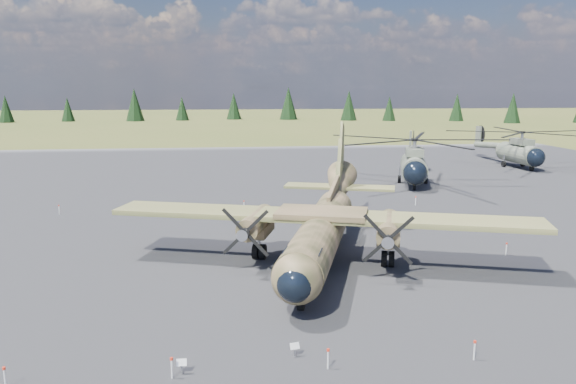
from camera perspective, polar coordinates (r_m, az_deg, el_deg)
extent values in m
plane|color=brown|center=(35.25, -3.35, -7.37)|extent=(500.00, 500.00, 0.00)
cube|color=#57575B|center=(44.86, -4.15, -3.45)|extent=(120.00, 120.00, 0.04)
cylinder|color=#34351D|center=(34.17, 3.33, -4.33)|extent=(7.38, 16.24, 2.53)
sphere|color=#34351D|center=(26.49, 0.95, -8.78)|extent=(3.12, 3.12, 2.48)
sphere|color=black|center=(26.04, 0.76, -9.23)|extent=(2.29, 2.29, 1.82)
cube|color=black|center=(27.63, 1.48, -6.48)|extent=(2.16, 1.93, 0.50)
cone|color=#34351D|center=(44.30, 5.18, 0.36)|extent=(4.26, 6.67, 3.80)
cube|color=#929497|center=(35.31, 3.50, -5.58)|extent=(3.29, 5.68, 0.45)
cube|color=#2E371C|center=(34.35, 3.44, -2.46)|extent=(25.86, 10.94, 0.32)
cube|color=#34351D|center=(34.31, 3.45, -2.14)|extent=(6.15, 4.75, 0.32)
cylinder|color=#34351D|center=(34.95, -3.25, -3.07)|extent=(2.73, 4.88, 1.35)
cube|color=#34351D|center=(35.78, -2.95, -3.72)|extent=(2.23, 3.34, 0.72)
cone|color=gray|center=(32.21, -4.52, -4.28)|extent=(0.90, 0.98, 0.69)
cylinder|color=black|center=(36.18, -2.93, -6.07)|extent=(1.06, 1.19, 0.99)
cylinder|color=#34351D|center=(33.94, 10.20, -3.64)|extent=(2.73, 4.88, 1.35)
cube|color=#34351D|center=(34.78, 10.19, -4.29)|extent=(2.23, 3.34, 0.72)
cone|color=gray|center=(31.10, 10.12, -4.95)|extent=(0.90, 0.98, 0.69)
cylinder|color=black|center=(35.20, 10.11, -6.70)|extent=(1.06, 1.19, 0.99)
cube|color=#34351D|center=(40.85, 4.70, 0.27)|extent=(2.33, 6.57, 1.52)
cube|color=#2E371C|center=(44.74, 5.24, 0.52)|extent=(8.86, 4.54, 0.20)
cylinder|color=gray|center=(27.81, 1.34, -9.85)|extent=(0.16, 0.16, 0.81)
cylinder|color=black|center=(28.04, 1.34, -11.10)|extent=(0.56, 0.90, 0.84)
cylinder|color=slate|center=(64.44, 12.64, 2.48)|extent=(5.01, 8.47, 2.78)
sphere|color=black|center=(60.49, 12.79, 1.90)|extent=(3.20, 3.20, 2.56)
sphere|color=slate|center=(68.40, 12.51, 2.94)|extent=(3.20, 3.20, 2.56)
cube|color=slate|center=(63.78, 12.72, 4.01)|extent=(2.85, 3.96, 0.83)
cylinder|color=gray|center=(63.69, 12.75, 4.75)|extent=(0.50, 0.50, 1.11)
cylinder|color=slate|center=(72.49, 12.40, 3.68)|extent=(3.68, 9.35, 1.59)
cube|color=slate|center=(76.49, 12.33, 5.08)|extent=(0.69, 1.56, 2.67)
cylinder|color=black|center=(76.51, 12.62, 5.07)|extent=(0.91, 2.78, 2.89)
cylinder|color=black|center=(61.39, 12.71, 0.56)|extent=(0.52, 0.81, 0.76)
cylinder|color=black|center=(65.95, 11.24, 1.30)|extent=(0.58, 0.95, 0.89)
cylinder|color=gray|center=(65.86, 11.26, 1.80)|extent=(0.19, 0.19, 1.61)
cylinder|color=black|center=(66.08, 13.84, 1.21)|extent=(0.58, 0.95, 0.89)
cylinder|color=gray|center=(65.99, 13.86, 1.71)|extent=(0.19, 0.19, 1.61)
cylinder|color=slate|center=(82.71, 22.43, 3.61)|extent=(2.89, 7.70, 2.64)
sphere|color=black|center=(79.51, 23.83, 3.22)|extent=(2.51, 2.51, 2.43)
sphere|color=slate|center=(85.97, 21.13, 3.94)|extent=(2.51, 2.51, 2.43)
cube|color=slate|center=(82.19, 22.67, 4.74)|extent=(1.91, 3.44, 0.79)
cylinder|color=gray|center=(82.12, 22.70, 5.29)|extent=(0.39, 0.39, 1.06)
cylinder|color=slate|center=(89.38, 19.89, 4.48)|extent=(1.18, 9.06, 1.51)
cube|color=slate|center=(92.75, 18.78, 5.57)|extent=(0.28, 1.49, 2.54)
cylinder|color=black|center=(92.92, 18.98, 5.57)|extent=(0.15, 2.75, 2.75)
cylinder|color=black|center=(80.22, 23.51, 2.23)|extent=(0.32, 0.73, 0.72)
cylinder|color=black|center=(83.25, 21.07, 2.68)|extent=(0.34, 0.86, 0.85)
cylinder|color=gray|center=(83.19, 21.09, 3.06)|extent=(0.15, 0.15, 1.53)
cylinder|color=black|center=(84.71, 22.75, 2.69)|extent=(0.34, 0.86, 0.85)
cylinder|color=gray|center=(84.64, 22.77, 3.06)|extent=(0.15, 0.15, 1.53)
cube|color=gray|center=(22.99, -10.74, -17.12)|extent=(0.07, 0.07, 0.49)
cube|color=silver|center=(22.84, -10.77, -16.64)|extent=(0.39, 0.17, 0.28)
cube|color=gray|center=(23.87, 0.67, -15.83)|extent=(0.08, 0.08, 0.48)
cube|color=silver|center=(23.73, 0.69, -15.37)|extent=(0.42, 0.25, 0.27)
cylinder|color=silver|center=(23.93, -26.82, -16.54)|extent=(0.07, 0.07, 0.80)
cylinder|color=red|center=(23.76, -26.90, -15.68)|extent=(0.12, 0.12, 0.10)
cylinder|color=silver|center=(22.64, -11.72, -17.17)|extent=(0.07, 0.07, 0.80)
cylinder|color=red|center=(22.46, -11.76, -16.26)|extent=(0.12, 0.12, 0.10)
cylinder|color=silver|center=(22.90, 4.09, -16.62)|extent=(0.07, 0.07, 0.80)
cylinder|color=red|center=(22.72, 4.10, -15.72)|extent=(0.12, 0.12, 0.10)
cylinder|color=silver|center=(24.67, 18.41, -15.08)|extent=(0.07, 0.07, 0.80)
cylinder|color=red|center=(24.50, 18.46, -14.23)|extent=(0.12, 0.12, 0.10)
cylinder|color=silver|center=(52.48, -22.23, -1.71)|extent=(0.07, 0.07, 0.80)
cylinder|color=red|center=(52.40, -22.26, -1.28)|extent=(0.12, 0.12, 0.10)
cylinder|color=silver|center=(50.93, -13.52, -1.56)|extent=(0.07, 0.07, 0.80)
cylinder|color=red|center=(50.85, -13.54, -1.12)|extent=(0.12, 0.12, 0.10)
cylinder|color=silver|center=(50.61, -4.49, -1.37)|extent=(0.07, 0.07, 0.80)
cylinder|color=red|center=(50.53, -4.50, -0.93)|extent=(0.12, 0.12, 0.10)
cylinder|color=silver|center=(51.55, 4.43, -1.15)|extent=(0.07, 0.07, 0.80)
cylinder|color=red|center=(51.47, 4.43, -0.71)|extent=(0.12, 0.12, 0.10)
cylinder|color=silver|center=(53.68, 12.83, -0.92)|extent=(0.07, 0.07, 0.80)
cylinder|color=red|center=(53.60, 12.85, -0.50)|extent=(0.12, 0.12, 0.10)
cylinder|color=silver|center=(39.65, 21.30, -5.45)|extent=(0.07, 0.07, 0.80)
cylinder|color=red|center=(39.55, 21.34, -4.89)|extent=(0.12, 0.12, 0.10)
cone|color=black|center=(188.13, 21.87, 7.94)|extent=(5.16, 5.16, 9.22)
cone|color=black|center=(193.59, 16.78, 8.25)|extent=(4.99, 4.99, 8.91)
cone|color=black|center=(189.66, 10.25, 8.36)|extent=(4.50, 4.50, 8.04)
cone|color=black|center=(190.35, 6.20, 8.74)|extent=(5.50, 5.50, 9.82)
cone|color=black|center=(194.09, 0.05, 9.00)|extent=(6.14, 6.14, 10.97)
cone|color=black|center=(196.17, -5.53, 8.69)|extent=(5.05, 5.05, 9.03)
cone|color=black|center=(192.11, -10.72, 8.34)|extent=(4.38, 4.38, 7.82)
cone|color=black|center=(191.78, -15.32, 8.56)|extent=(5.92, 5.92, 10.58)
cone|color=black|center=(196.24, -21.48, 7.82)|extent=(4.32, 4.32, 7.72)
cone|color=black|center=(198.47, -26.75, 7.56)|extent=(4.77, 4.77, 8.51)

